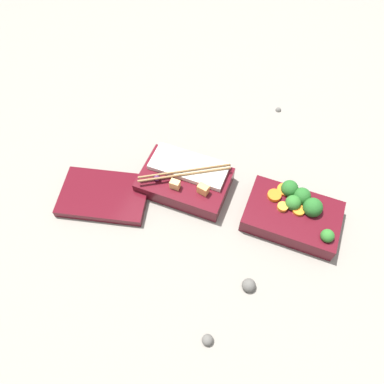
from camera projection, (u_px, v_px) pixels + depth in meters
name	position (u px, v px, depth m)	size (l,w,h in m)	color
ground_plane	(236.00, 201.00, 0.85)	(3.00, 3.00, 0.00)	gray
bento_tray_vegetable	(294.00, 213.00, 0.80)	(0.20, 0.13, 0.07)	#510F19
bento_tray_rice	(185.00, 180.00, 0.85)	(0.20, 0.13, 0.06)	#510F19
bento_lid	(104.00, 195.00, 0.84)	(0.19, 0.13, 0.02)	#510F19
pebble_0	(208.00, 340.00, 0.68)	(0.02, 0.02, 0.02)	#595651
pebble_1	(249.00, 285.00, 0.73)	(0.03, 0.03, 0.03)	#595651
pebble_2	(278.00, 109.00, 1.00)	(0.02, 0.02, 0.02)	#595651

